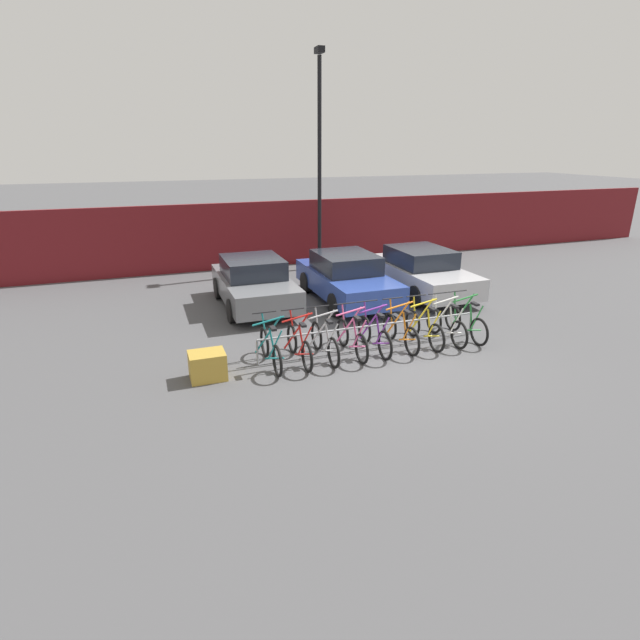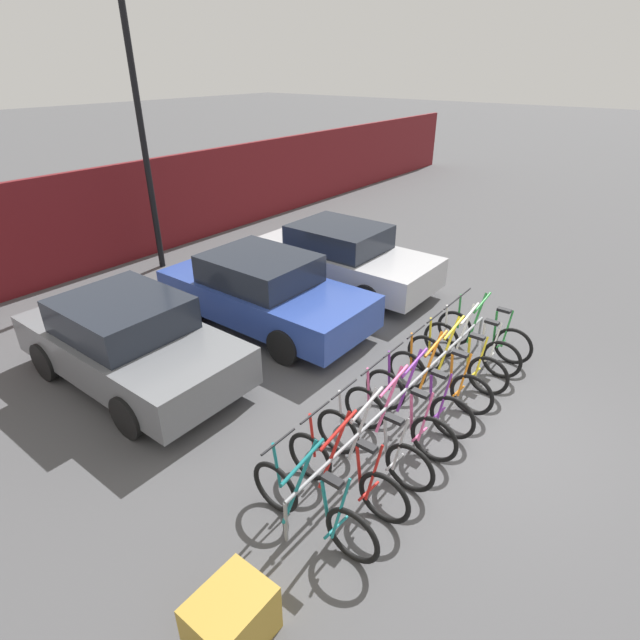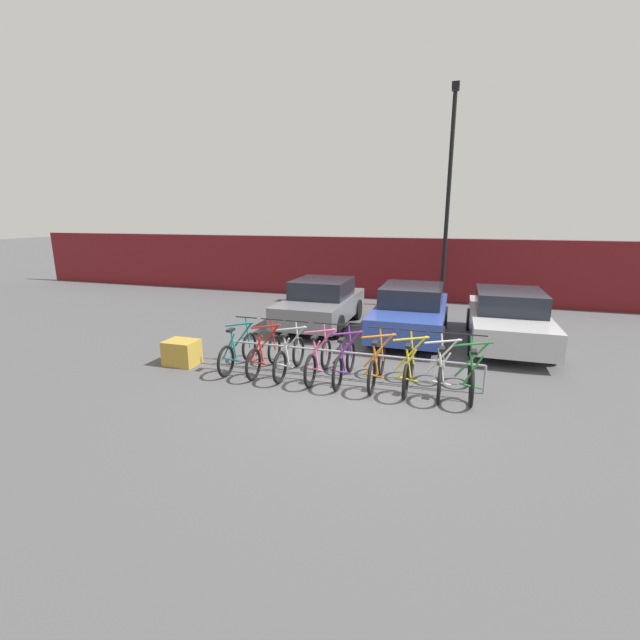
{
  "view_description": "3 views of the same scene",
  "coord_description": "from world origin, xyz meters",
  "px_view_note": "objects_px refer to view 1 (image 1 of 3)",
  "views": [
    {
      "loc": [
        -5.02,
        -8.8,
        4.38
      ],
      "look_at": [
        -1.41,
        1.24,
        0.62
      ],
      "focal_mm": 28.0,
      "sensor_mm": 36.0,
      "label": 1
    },
    {
      "loc": [
        -5.69,
        -1.87,
        4.6
      ],
      "look_at": [
        0.1,
        2.63,
        0.78
      ],
      "focal_mm": 28.0,
      "sensor_mm": 36.0,
      "label": 2
    },
    {
      "loc": [
        1.61,
        -7.35,
        3.24
      ],
      "look_at": [
        -1.02,
        0.92,
        1.12
      ],
      "focal_mm": 24.0,
      "sensor_mm": 36.0,
      "label": 3
    }
  ],
  "objects_px": {
    "car_blue": "(346,278)",
    "bicycle_purple": "(374,335)",
    "car_grey": "(254,283)",
    "lamp_post": "(320,154)",
    "bicycle_yellow": "(424,328)",
    "bicycle_white": "(446,325)",
    "cargo_crate": "(208,366)",
    "bicycle_teal": "(271,349)",
    "bicycle_orange": "(400,332)",
    "bicycle_red": "(299,345)",
    "bicycle_pink": "(352,338)",
    "bicycle_silver": "(325,342)",
    "car_silver": "(421,271)",
    "bike_rack": "(372,328)",
    "bicycle_green": "(466,323)"
  },
  "relations": [
    {
      "from": "bike_rack",
      "to": "bicycle_green",
      "type": "xyz_separation_m",
      "value": [
        2.39,
        -0.15,
        -0.12
      ]
    },
    {
      "from": "car_silver",
      "to": "cargo_crate",
      "type": "relative_size",
      "value": 6.07
    },
    {
      "from": "bicycle_green",
      "to": "car_grey",
      "type": "distance_m",
      "value": 5.89
    },
    {
      "from": "bicycle_orange",
      "to": "bicycle_white",
      "type": "xyz_separation_m",
      "value": [
        1.21,
        0.0,
        0.0
      ]
    },
    {
      "from": "bicycle_orange",
      "to": "bicycle_white",
      "type": "relative_size",
      "value": 1.0
    },
    {
      "from": "bicycle_white",
      "to": "lamp_post",
      "type": "relative_size",
      "value": 0.23
    },
    {
      "from": "bicycle_yellow",
      "to": "lamp_post",
      "type": "distance_m",
      "value": 8.79
    },
    {
      "from": "bicycle_red",
      "to": "bicycle_pink",
      "type": "distance_m",
      "value": 1.21
    },
    {
      "from": "bicycle_yellow",
      "to": "bicycle_green",
      "type": "bearing_deg",
      "value": -3.69
    },
    {
      "from": "bicycle_red",
      "to": "bicycle_yellow",
      "type": "height_order",
      "value": "same"
    },
    {
      "from": "bicycle_red",
      "to": "car_blue",
      "type": "bearing_deg",
      "value": 55.88
    },
    {
      "from": "bicycle_yellow",
      "to": "car_blue",
      "type": "relative_size",
      "value": 0.4
    },
    {
      "from": "bicycle_silver",
      "to": "cargo_crate",
      "type": "xyz_separation_m",
      "value": [
        -2.52,
        -0.16,
        -0.1
      ]
    },
    {
      "from": "bicycle_green",
      "to": "car_grey",
      "type": "height_order",
      "value": "car_grey"
    },
    {
      "from": "bike_rack",
      "to": "cargo_crate",
      "type": "relative_size",
      "value": 7.6
    },
    {
      "from": "bicycle_white",
      "to": "bicycle_green",
      "type": "distance_m",
      "value": 0.54
    },
    {
      "from": "lamp_post",
      "to": "cargo_crate",
      "type": "bearing_deg",
      "value": -122.9
    },
    {
      "from": "bicycle_red",
      "to": "bicycle_silver",
      "type": "xyz_separation_m",
      "value": [
        0.58,
        0.0,
        0.0
      ]
    },
    {
      "from": "bicycle_teal",
      "to": "car_grey",
      "type": "height_order",
      "value": "car_grey"
    },
    {
      "from": "bicycle_teal",
      "to": "bicycle_yellow",
      "type": "distance_m",
      "value": 3.65
    },
    {
      "from": "bicycle_white",
      "to": "cargo_crate",
      "type": "distance_m",
      "value": 5.56
    },
    {
      "from": "lamp_post",
      "to": "bicycle_red",
      "type": "bearing_deg",
      "value": -112.6
    },
    {
      "from": "car_blue",
      "to": "bicycle_purple",
      "type": "bearing_deg",
      "value": -103.35
    },
    {
      "from": "bicycle_red",
      "to": "car_grey",
      "type": "bearing_deg",
      "value": 91.37
    },
    {
      "from": "bicycle_purple",
      "to": "lamp_post",
      "type": "relative_size",
      "value": 0.23
    },
    {
      "from": "bicycle_green",
      "to": "bicycle_teal",
      "type": "bearing_deg",
      "value": 177.0
    },
    {
      "from": "car_grey",
      "to": "cargo_crate",
      "type": "bearing_deg",
      "value": -114.0
    },
    {
      "from": "bicycle_silver",
      "to": "car_blue",
      "type": "height_order",
      "value": "car_blue"
    },
    {
      "from": "lamp_post",
      "to": "bicycle_white",
      "type": "bearing_deg",
      "value": -87.87
    },
    {
      "from": "bicycle_silver",
      "to": "lamp_post",
      "type": "xyz_separation_m",
      "value": [
        2.74,
        7.97,
        3.69
      ]
    },
    {
      "from": "bicycle_purple",
      "to": "car_silver",
      "type": "relative_size",
      "value": 0.4
    },
    {
      "from": "bicycle_silver",
      "to": "car_silver",
      "type": "height_order",
      "value": "car_silver"
    },
    {
      "from": "bicycle_silver",
      "to": "lamp_post",
      "type": "relative_size",
      "value": 0.23
    },
    {
      "from": "bicycle_orange",
      "to": "bicycle_yellow",
      "type": "bearing_deg",
      "value": 3.25
    },
    {
      "from": "bicycle_white",
      "to": "bicycle_pink",
      "type": "bearing_deg",
      "value": 178.08
    },
    {
      "from": "bike_rack",
      "to": "bicycle_green",
      "type": "relative_size",
      "value": 3.11
    },
    {
      "from": "car_blue",
      "to": "car_silver",
      "type": "relative_size",
      "value": 1.0
    },
    {
      "from": "bicycle_silver",
      "to": "bicycle_orange",
      "type": "height_order",
      "value": "same"
    },
    {
      "from": "bicycle_teal",
      "to": "lamp_post",
      "type": "height_order",
      "value": "lamp_post"
    },
    {
      "from": "car_silver",
      "to": "lamp_post",
      "type": "xyz_separation_m",
      "value": [
        -1.79,
        4.26,
        3.38
      ]
    },
    {
      "from": "bicycle_green",
      "to": "car_blue",
      "type": "relative_size",
      "value": 0.4
    },
    {
      "from": "bike_rack",
      "to": "bicycle_yellow",
      "type": "relative_size",
      "value": 3.11
    },
    {
      "from": "bicycle_orange",
      "to": "bicycle_purple",
      "type": "bearing_deg",
      "value": -176.75
    },
    {
      "from": "car_blue",
      "to": "bicycle_orange",
      "type": "bearing_deg",
      "value": -93.69
    },
    {
      "from": "bicycle_purple",
      "to": "bicycle_red",
      "type": "bearing_deg",
      "value": 178.8
    },
    {
      "from": "bicycle_red",
      "to": "car_blue",
      "type": "relative_size",
      "value": 0.4
    },
    {
      "from": "car_silver",
      "to": "lamp_post",
      "type": "relative_size",
      "value": 0.57
    },
    {
      "from": "car_grey",
      "to": "lamp_post",
      "type": "distance_m",
      "value": 6.12
    },
    {
      "from": "cargo_crate",
      "to": "car_grey",
      "type": "bearing_deg",
      "value": 66.0
    },
    {
      "from": "bicycle_pink",
      "to": "bicycle_silver",
      "type": "bearing_deg",
      "value": -179.67
    }
  ]
}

